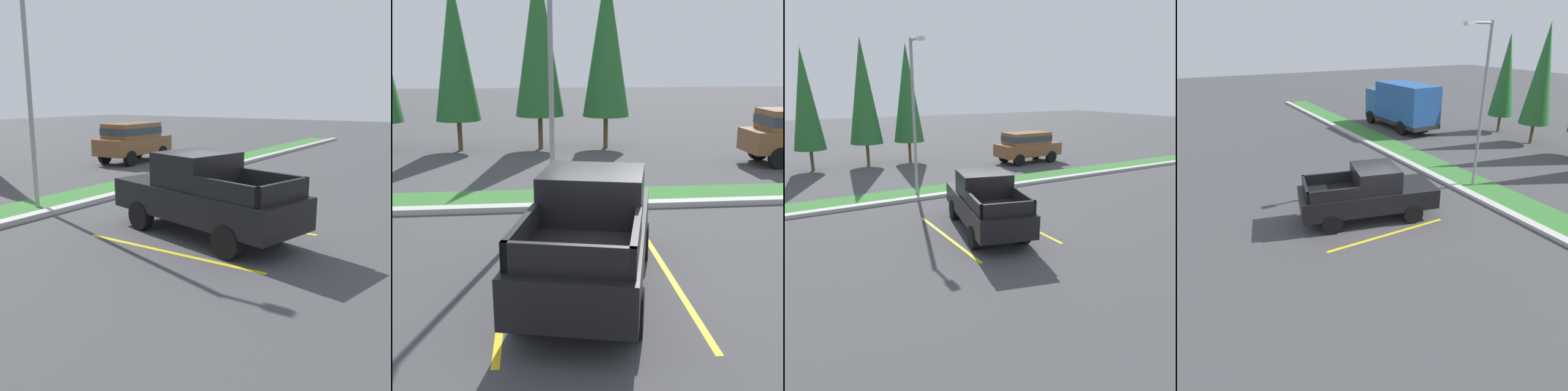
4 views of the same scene
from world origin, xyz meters
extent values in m
plane|color=#424244|center=(0.00, 0.00, 0.00)|extent=(120.00, 120.00, 0.00)
cube|color=yellow|center=(-2.19, -0.06, 0.00)|extent=(0.12, 4.80, 0.01)
cube|color=yellow|center=(0.91, -0.06, 0.00)|extent=(0.12, 4.80, 0.01)
cube|color=#B2B2AD|center=(0.00, 5.00, 0.07)|extent=(56.00, 0.40, 0.15)
cube|color=#387533|center=(0.00, 6.10, 0.03)|extent=(56.00, 1.80, 0.06)
cylinder|color=black|center=(-1.10, 1.64, 0.38)|extent=(0.45, 0.80, 0.76)
cylinder|color=black|center=(0.55, 1.24, 0.38)|extent=(0.45, 0.80, 0.76)
cylinder|color=black|center=(-1.83, -1.37, 0.38)|extent=(0.45, 0.80, 0.76)
cylinder|color=black|center=(-0.18, -1.77, 0.38)|extent=(0.45, 0.80, 0.76)
cube|color=black|center=(-0.64, -0.06, 0.88)|extent=(3.08, 5.50, 0.76)
cube|color=black|center=(-0.57, 0.23, 1.68)|extent=(2.09, 1.97, 0.84)
cube|color=#2D3842|center=(-0.37, 1.03, 1.73)|extent=(1.59, 0.44, 0.63)
cube|color=black|center=(-1.81, -1.27, 1.48)|extent=(0.55, 1.87, 0.44)
cube|color=black|center=(-0.16, -1.67, 1.48)|extent=(0.55, 1.87, 0.44)
cube|color=black|center=(-1.20, -2.35, 1.48)|extent=(1.77, 0.52, 0.44)
cube|color=silver|center=(-0.03, 2.41, 0.64)|extent=(1.79, 0.58, 0.28)
cylinder|color=black|center=(10.12, 11.18, 0.40)|extent=(0.81, 0.29, 0.80)
cylinder|color=black|center=(10.19, 9.48, 0.40)|extent=(0.81, 0.29, 0.80)
cylinder|color=black|center=(7.32, 11.07, 0.40)|extent=(0.81, 0.29, 0.80)
cylinder|color=black|center=(7.39, 9.38, 0.40)|extent=(0.81, 0.29, 0.80)
cube|color=brown|center=(8.76, 10.28, 0.92)|extent=(4.67, 2.02, 0.84)
cube|color=brown|center=(8.61, 10.27, 1.72)|extent=(3.16, 1.80, 0.76)
cube|color=#2D3842|center=(8.61, 10.27, 1.70)|extent=(3.20, 1.84, 0.36)
cylinder|color=gray|center=(-1.07, 5.90, 3.58)|extent=(0.14, 0.14, 7.16)
camera|label=1|loc=(-10.09, -5.89, 3.44)|focal=41.75mm
camera|label=2|loc=(-1.60, -8.69, 4.06)|focal=48.08mm
camera|label=3|loc=(-7.43, -11.72, 5.00)|focal=35.92mm
camera|label=4|loc=(10.52, -6.09, 6.62)|focal=33.05mm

